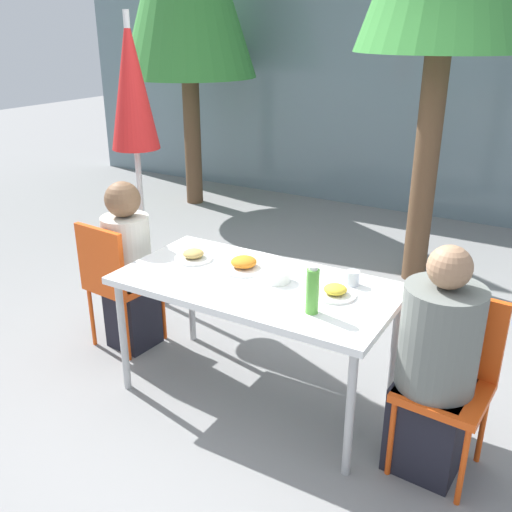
# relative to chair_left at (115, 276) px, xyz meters

# --- Properties ---
(ground_plane) EXTENTS (24.00, 24.00, 0.00)m
(ground_plane) POSITION_rel_chair_left_xyz_m (1.08, -0.01, -0.53)
(ground_plane) COLOR gray
(building_facade) EXTENTS (10.00, 0.20, 3.00)m
(building_facade) POSITION_rel_chair_left_xyz_m (1.08, 4.08, 0.97)
(building_facade) COLOR slate
(building_facade) RESTS_ON ground
(dining_table) EXTENTS (1.54, 0.79, 0.74)m
(dining_table) POSITION_rel_chair_left_xyz_m (1.08, -0.01, 0.16)
(dining_table) COLOR white
(dining_table) RESTS_ON ground
(chair_left) EXTENTS (0.43, 0.43, 0.89)m
(chair_left) POSITION_rel_chair_left_xyz_m (0.00, 0.00, 0.00)
(chair_left) COLOR #E54C14
(chair_left) RESTS_ON ground
(person_left) EXTENTS (0.31, 0.31, 1.15)m
(person_left) POSITION_rel_chair_left_xyz_m (0.06, 0.08, 0.03)
(person_left) COLOR black
(person_left) RESTS_ON ground
(chair_right) EXTENTS (0.43, 0.43, 0.89)m
(chair_right) POSITION_rel_chair_left_xyz_m (2.15, -0.00, 0.00)
(chair_right) COLOR #E54C14
(chair_right) RESTS_ON ground
(person_right) EXTENTS (0.37, 0.37, 1.18)m
(person_right) POSITION_rel_chair_left_xyz_m (2.10, -0.08, 0.02)
(person_right) COLOR black
(person_right) RESTS_ON ground
(closed_umbrella) EXTENTS (0.36, 0.36, 2.15)m
(closed_umbrella) POSITION_rel_chair_left_xyz_m (-0.35, 0.69, 1.05)
(closed_umbrella) COLOR #333333
(closed_umbrella) RESTS_ON ground
(plate_0) EXTENTS (0.23, 0.23, 0.06)m
(plate_0) POSITION_rel_chair_left_xyz_m (0.59, 0.07, 0.24)
(plate_0) COLOR white
(plate_0) RESTS_ON dining_table
(plate_1) EXTENTS (0.27, 0.27, 0.07)m
(plate_1) POSITION_rel_chair_left_xyz_m (0.93, 0.10, 0.24)
(plate_1) COLOR white
(plate_1) RESTS_ON dining_table
(plate_2) EXTENTS (0.22, 0.22, 0.06)m
(plate_2) POSITION_rel_chair_left_xyz_m (1.53, 0.04, 0.24)
(plate_2) COLOR white
(plate_2) RESTS_ON dining_table
(bottle) EXTENTS (0.06, 0.06, 0.25)m
(bottle) POSITION_rel_chair_left_xyz_m (1.50, -0.19, 0.34)
(bottle) COLOR #51A338
(bottle) RESTS_ON dining_table
(drinking_cup) EXTENTS (0.07, 0.07, 0.08)m
(drinking_cup) POSITION_rel_chair_left_xyz_m (1.55, 0.22, 0.26)
(drinking_cup) COLOR silver
(drinking_cup) RESTS_ON dining_table
(salad_bowl) EXTENTS (0.15, 0.15, 0.06)m
(salad_bowl) POSITION_rel_chair_left_xyz_m (1.18, 0.05, 0.25)
(salad_bowl) COLOR white
(salad_bowl) RESTS_ON dining_table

